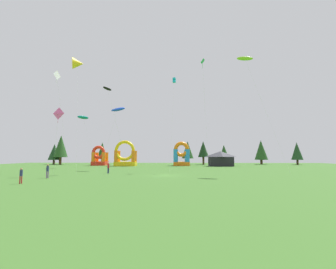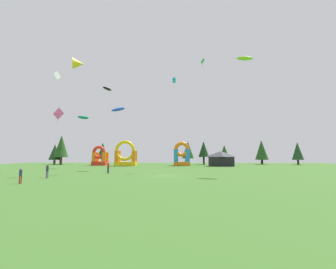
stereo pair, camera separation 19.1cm
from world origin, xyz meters
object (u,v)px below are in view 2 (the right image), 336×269
at_px(kite_pink_diamond, 58,114).
at_px(inflatable_yellow_castle, 182,157).
at_px(person_near_camera, 47,170).
at_px(inflatable_orange_dome, 100,158).
at_px(kite_cyan_box, 174,80).
at_px(inflatable_blue_arch, 126,157).
at_px(kite_blue_parafoil, 118,109).
at_px(person_midfield, 108,167).
at_px(kite_white_diamond, 56,76).
at_px(kite_teal_parafoil, 83,117).
at_px(kite_green_diamond, 202,63).
at_px(person_left_edge, 21,174).
at_px(festival_tent, 221,159).
at_px(kite_yellow_delta, 78,64).
at_px(kite_lime_parafoil, 245,58).
at_px(kite_black_parafoil, 107,89).

distance_m(kite_pink_diamond, inflatable_yellow_castle, 40.54).
bearing_deg(kite_pink_diamond, person_near_camera, -75.14).
relative_size(person_near_camera, inflatable_orange_dome, 0.31).
bearing_deg(kite_cyan_box, inflatable_orange_dome, 132.42).
height_order(person_near_camera, inflatable_blue_arch, inflatable_blue_arch).
height_order(kite_blue_parafoil, person_midfield, kite_blue_parafoil).
height_order(kite_cyan_box, kite_blue_parafoil, kite_cyan_box).
distance_m(kite_white_diamond, kite_teal_parafoil, 14.45).
distance_m(kite_teal_parafoil, inflatable_yellow_castle, 29.67).
height_order(kite_pink_diamond, inflatable_blue_arch, kite_pink_diamond).
bearing_deg(kite_green_diamond, kite_white_diamond, -176.52).
distance_m(kite_blue_parafoil, inflatable_yellow_castle, 26.92).
xyz_separation_m(kite_teal_parafoil, kite_green_diamond, (29.01, -11.30, 9.26)).
distance_m(kite_cyan_box, inflatable_orange_dome, 37.71).
distance_m(kite_green_diamond, person_left_edge, 37.08).
xyz_separation_m(kite_blue_parafoil, festival_tent, (25.09, 17.11, -10.79)).
relative_size(person_near_camera, person_left_edge, 1.11).
height_order(kite_teal_parafoil, kite_blue_parafoil, kite_blue_parafoil).
bearing_deg(kite_yellow_delta, kite_lime_parafoil, -11.51).
relative_size(person_near_camera, festival_tent, 0.29).
xyz_separation_m(kite_lime_parafoil, kite_black_parafoil, (-24.11, 1.67, -4.54)).
bearing_deg(kite_yellow_delta, inflatable_orange_dome, 97.78).
bearing_deg(inflatable_blue_arch, inflatable_orange_dome, 155.93).
bearing_deg(kite_green_diamond, kite_yellow_delta, -178.06).
xyz_separation_m(kite_black_parafoil, inflatable_orange_dome, (-11.12, 29.98, -12.75)).
xyz_separation_m(kite_black_parafoil, inflatable_blue_arch, (-2.30, 26.04, -12.33)).
bearing_deg(kite_pink_diamond, kite_yellow_delta, 100.19).
bearing_deg(kite_lime_parafoil, person_midfield, 179.10).
distance_m(kite_teal_parafoil, person_near_camera, 29.81).
height_order(kite_cyan_box, kite_lime_parafoil, kite_lime_parafoil).
xyz_separation_m(person_near_camera, festival_tent, (29.66, 35.27, 1.01)).
distance_m(kite_yellow_delta, inflatable_yellow_castle, 37.61).
relative_size(kite_teal_parafoil, inflatable_yellow_castle, 1.86).
height_order(kite_pink_diamond, person_near_camera, kite_pink_diamond).
height_order(kite_pink_diamond, person_midfield, kite_pink_diamond).
distance_m(kite_cyan_box, kite_black_parafoil, 13.22).
bearing_deg(kite_cyan_box, kite_pink_diamond, -149.38).
relative_size(kite_yellow_delta, inflatable_blue_arch, 3.15).
bearing_deg(kite_lime_parafoil, kite_cyan_box, 152.32).
xyz_separation_m(kite_yellow_delta, person_near_camera, (2.94, -14.52, -20.64)).
bearing_deg(inflatable_blue_arch, person_left_edge, -92.65).
xyz_separation_m(kite_teal_parafoil, person_midfield, (12.20, -18.27, -11.55)).
bearing_deg(inflatable_blue_arch, kite_blue_parafoil, -83.11).
xyz_separation_m(kite_lime_parafoil, festival_tent, (0.81, 27.22, -17.36)).
bearing_deg(kite_white_diamond, kite_pink_diamond, -59.18).
relative_size(kite_black_parafoil, person_midfield, 8.19).
xyz_separation_m(kite_lime_parafoil, person_left_edge, (-28.34, -14.00, -18.48)).
bearing_deg(inflatable_yellow_castle, kite_teal_parafoil, -154.58).
distance_m(kite_blue_parafoil, person_midfield, 15.33).
bearing_deg(kite_green_diamond, inflatable_yellow_castle, 99.21).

